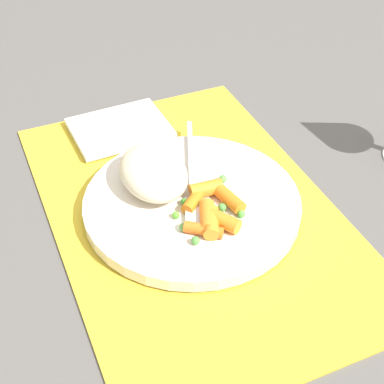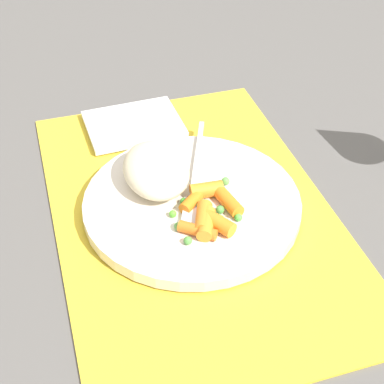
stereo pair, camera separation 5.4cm
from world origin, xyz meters
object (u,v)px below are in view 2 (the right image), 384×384
carrot_portion (208,211)px  napkin (134,124)px  fork (194,181)px  rice_mound (156,170)px  plate (192,204)px

carrot_portion → napkin: 0.22m
napkin → fork: bearing=13.9°
rice_mound → napkin: (-0.14, 0.00, -0.03)m
plate → fork: (-0.03, 0.01, 0.01)m
carrot_portion → fork: 0.06m
rice_mound → carrot_portion: 0.08m
fork → napkin: size_ratio=1.49×
carrot_portion → napkin: (-0.22, -0.04, -0.02)m
rice_mound → carrot_portion: size_ratio=1.22×
carrot_portion → napkin: size_ratio=0.67×
plate → carrot_portion: 0.04m
plate → fork: bearing=158.0°
carrot_portion → fork: carrot_portion is taller
plate → carrot_portion: carrot_portion is taller
plate → rice_mound: size_ratio=2.39×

